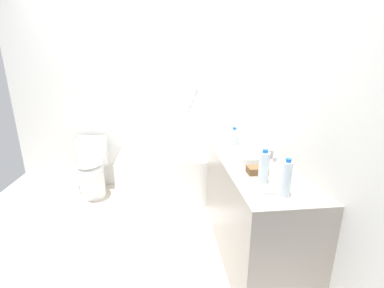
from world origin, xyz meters
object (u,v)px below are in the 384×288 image
at_px(bath_mat, 185,218).
at_px(water_bottle_2, 234,139).
at_px(sink_basin, 247,156).
at_px(drinking_glass_0, 235,138).
at_px(water_bottle_0, 264,167).
at_px(water_bottle_1, 287,179).
at_px(drinking_glass_1, 236,141).
at_px(sink_faucet, 271,155).
at_px(toilet_paper_roll, 76,189).
at_px(soap_dish, 269,191).
at_px(bathtub, 181,172).
at_px(toilet, 92,169).
at_px(amenity_basket, 257,170).

bearing_deg(bath_mat, water_bottle_2, -24.11).
relative_size(sink_basin, drinking_glass_0, 3.70).
distance_m(water_bottle_0, water_bottle_2, 0.73).
bearing_deg(water_bottle_1, drinking_glass_1, 90.53).
xyz_separation_m(sink_faucet, toilet_paper_roll, (-2.04, 1.20, -0.81)).
bearing_deg(bath_mat, soap_dish, -68.25).
bearing_deg(water_bottle_0, sink_basin, 85.92).
bearing_deg(bathtub, soap_dish, -75.52).
bearing_deg(water_bottle_0, sink_faucet, 61.52).
height_order(toilet, soap_dish, soap_dish).
bearing_deg(drinking_glass_0, soap_dish, -94.39).
distance_m(bathtub, sink_basin, 1.31).
bearing_deg(toilet_paper_roll, sink_faucet, -30.58).
height_order(water_bottle_0, toilet_paper_roll, water_bottle_0).
height_order(water_bottle_0, soap_dish, water_bottle_0).
height_order(bathtub, sink_basin, bathtub).
relative_size(toilet, toilet_paper_roll, 5.61).
bearing_deg(sink_faucet, bathtub, 122.40).
bearing_deg(toilet_paper_roll, water_bottle_0, -42.30).
bearing_deg(water_bottle_0, toilet, 134.20).
distance_m(sink_basin, sink_faucet, 0.20).
distance_m(water_bottle_1, drinking_glass_0, 1.15).
relative_size(bathtub, drinking_glass_0, 16.09).
xyz_separation_m(bathtub, water_bottle_1, (0.51, -1.71, 0.65)).
height_order(sink_basin, water_bottle_0, water_bottle_0).
height_order(bathtub, amenity_basket, bathtub).
bearing_deg(water_bottle_0, amenity_basket, 84.14).
height_order(toilet, toilet_paper_roll, toilet).
height_order(drinking_glass_1, bath_mat, drinking_glass_1).
xyz_separation_m(drinking_glass_1, soap_dish, (-0.07, -0.98, -0.04)).
distance_m(water_bottle_0, amenity_basket, 0.17).
distance_m(toilet, sink_faucet, 2.20).
relative_size(water_bottle_0, toilet_paper_roll, 1.75).
distance_m(toilet, water_bottle_1, 2.49).
height_order(sink_faucet, amenity_basket, sink_faucet).
xyz_separation_m(bathtub, amenity_basket, (0.46, -1.36, 0.56)).
relative_size(water_bottle_1, soap_dish, 2.63).
relative_size(water_bottle_2, amenity_basket, 1.49).
bearing_deg(soap_dish, water_bottle_0, 82.62).
bearing_deg(toilet_paper_roll, amenity_basket, -39.31).
distance_m(water_bottle_2, toilet_paper_roll, 2.19).
bearing_deg(toilet_paper_roll, drinking_glass_0, -20.09).
xyz_separation_m(sink_basin, bath_mat, (-0.48, 0.50, -0.87)).
xyz_separation_m(water_bottle_1, drinking_glass_0, (0.00, 1.15, -0.06)).
relative_size(water_bottle_0, bath_mat, 0.42).
bearing_deg(bath_mat, bathtub, 89.81).
bearing_deg(amenity_basket, water_bottle_1, -82.34).
bearing_deg(bathtub, water_bottle_2, -60.30).
relative_size(bathtub, water_bottle_2, 7.22).
xyz_separation_m(sink_faucet, drinking_glass_1, (-0.18, 0.40, 0.01)).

